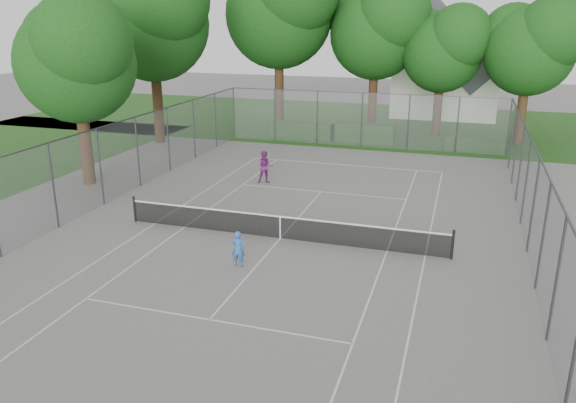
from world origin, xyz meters
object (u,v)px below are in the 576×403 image
(woman_player, at_px, (265,167))
(girl_player, at_px, (238,249))
(house, at_px, (447,65))
(tennis_net, at_px, (280,226))

(woman_player, bearing_deg, girl_player, -97.71)
(girl_player, bearing_deg, woman_player, -83.05)
(house, relative_size, woman_player, 6.31)
(house, bearing_deg, woman_player, -107.52)
(tennis_net, xyz_separation_m, house, (4.55, 31.38, 3.73))
(tennis_net, distance_m, girl_player, 2.85)
(tennis_net, distance_m, house, 31.92)
(tennis_net, relative_size, house, 1.22)
(tennis_net, bearing_deg, house, 81.75)
(house, xyz_separation_m, woman_player, (-7.68, -24.34, -3.41))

